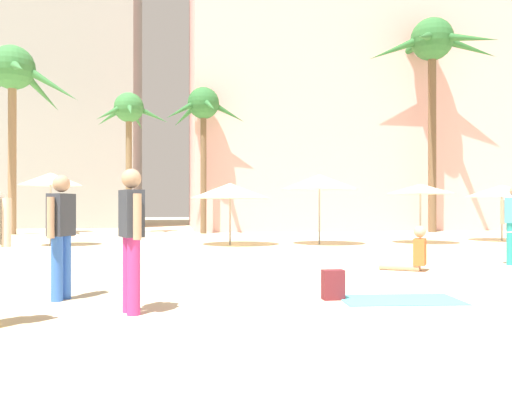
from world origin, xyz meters
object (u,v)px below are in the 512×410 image
(cafe_umbrella_5, at_px, (319,182))
(person_mid_left, at_px, (61,231))
(cafe_umbrella_0, at_px, (51,179))
(palm_tree_right, at_px, (11,78))
(palm_tree_left, at_px, (432,52))
(palm_tree_far_left, at_px, (129,117))
(palm_tree_center, at_px, (203,111))
(backpack, at_px, (333,285))
(person_near_left, at_px, (412,255))
(cafe_umbrella_4, at_px, (420,189))
(cafe_umbrella_1, at_px, (502,191))
(person_far_left, at_px, (131,234))
(beach_towel, at_px, (400,300))
(cafe_umbrella_3, at_px, (230,191))

(cafe_umbrella_5, distance_m, person_mid_left, 11.97)
(cafe_umbrella_0, relative_size, cafe_umbrella_5, 0.94)
(palm_tree_right, bearing_deg, palm_tree_left, -2.27)
(palm_tree_far_left, bearing_deg, palm_tree_left, -5.44)
(palm_tree_right, height_order, person_mid_left, palm_tree_right)
(palm_tree_center, relative_size, backpack, 17.04)
(palm_tree_left, xyz_separation_m, person_near_left, (-8.29, -15.21, -9.00))
(person_mid_left, bearing_deg, cafe_umbrella_4, -115.12)
(palm_tree_left, relative_size, palm_tree_right, 1.24)
(cafe_umbrella_1, xyz_separation_m, person_near_left, (-7.51, -8.21, -1.59))
(palm_tree_right, relative_size, cafe_umbrella_1, 3.33)
(person_near_left, xyz_separation_m, person_far_left, (-5.32, -3.56, 0.65))
(cafe_umbrella_5, bearing_deg, person_far_left, -116.26)
(cafe_umbrella_0, height_order, cafe_umbrella_1, cafe_umbrella_0)
(person_mid_left, bearing_deg, cafe_umbrella_1, -121.77)
(palm_tree_right, xyz_separation_m, person_near_left, (12.46, -16.03, -7.07))
(person_mid_left, bearing_deg, palm_tree_center, -78.47)
(person_far_left, bearing_deg, palm_tree_center, -115.94)
(palm_tree_center, bearing_deg, person_far_left, -95.55)
(cafe_umbrella_5, relative_size, backpack, 6.22)
(cafe_umbrella_0, relative_size, cafe_umbrella_4, 1.01)
(cafe_umbrella_0, height_order, beach_towel, cafe_umbrella_0)
(palm_tree_right, relative_size, cafe_umbrella_5, 3.42)
(palm_tree_right, relative_size, cafe_umbrella_3, 3.30)
(palm_tree_right, distance_m, person_near_left, 21.50)
(cafe_umbrella_3, height_order, person_mid_left, cafe_umbrella_3)
(cafe_umbrella_4, distance_m, person_near_left, 8.57)
(person_far_left, bearing_deg, cafe_umbrella_1, -157.86)
(palm_tree_right, height_order, person_far_left, palm_tree_right)
(cafe_umbrella_1, height_order, cafe_umbrella_4, cafe_umbrella_1)
(backpack, bearing_deg, beach_towel, -104.09)
(cafe_umbrella_1, bearing_deg, cafe_umbrella_0, -179.86)
(cafe_umbrella_5, bearing_deg, cafe_umbrella_0, 175.82)
(cafe_umbrella_5, bearing_deg, palm_tree_left, 43.40)
(cafe_umbrella_3, distance_m, person_mid_left, 10.72)
(person_mid_left, bearing_deg, cafe_umbrella_0, -55.85)
(cafe_umbrella_1, bearing_deg, person_far_left, -137.46)
(beach_towel, bearing_deg, palm_tree_left, 61.56)
(person_near_left, height_order, person_far_left, person_far_left)
(cafe_umbrella_0, relative_size, person_far_left, 1.38)
(cafe_umbrella_0, distance_m, cafe_umbrella_5, 9.08)
(palm_tree_right, bearing_deg, palm_tree_far_left, 6.88)
(palm_tree_left, bearing_deg, cafe_umbrella_4, -119.85)
(cafe_umbrella_3, distance_m, person_near_left, 8.36)
(palm_tree_left, distance_m, cafe_umbrella_0, 19.90)
(palm_tree_left, xyz_separation_m, cafe_umbrella_0, (-17.20, -7.04, -7.09))
(beach_towel, xyz_separation_m, person_far_left, (-3.64, -0.36, 0.97))
(cafe_umbrella_1, distance_m, beach_towel, 14.78)
(beach_towel, relative_size, person_near_left, 1.70)
(palm_tree_center, bearing_deg, cafe_umbrella_4, -48.00)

